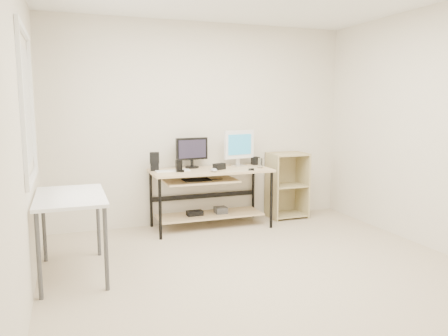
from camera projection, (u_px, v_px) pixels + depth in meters
name	position (u px, v px, depth m)	size (l,w,h in m)	color
room	(253.00, 132.00, 3.85)	(4.01, 4.01, 2.62)	#C1B094
desk	(209.00, 186.00, 5.50)	(1.50, 0.65, 0.75)	#D3B786
side_table	(71.00, 204.00, 3.94)	(0.60, 1.00, 0.75)	white
shelf_unit	(286.00, 185.00, 6.06)	(0.50, 0.40, 0.90)	tan
black_monitor	(192.00, 151.00, 5.57)	(0.42, 0.18, 0.39)	black
white_imac	(239.00, 145.00, 5.73)	(0.44, 0.14, 0.47)	silver
keyboard	(173.00, 171.00, 5.31)	(0.41, 0.12, 0.01)	white
mouse	(214.00, 170.00, 5.27)	(0.08, 0.13, 0.04)	#B2B2B8
center_speaker	(219.00, 167.00, 5.43)	(0.16, 0.07, 0.08)	black
speaker_left	(155.00, 161.00, 5.35)	(0.13, 0.13, 0.23)	black
speaker_right	(255.00, 161.00, 5.88)	(0.09, 0.09, 0.11)	black
audio_controller	(179.00, 166.00, 5.26)	(0.07, 0.04, 0.14)	black
volume_puck	(182.00, 171.00, 5.25)	(0.07, 0.07, 0.03)	black
smartphone	(251.00, 169.00, 5.43)	(0.07, 0.13, 0.01)	black
coaster	(260.00, 168.00, 5.59)	(0.08, 0.08, 0.01)	#987144
drinking_glass	(261.00, 163.00, 5.58)	(0.06, 0.06, 0.12)	white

